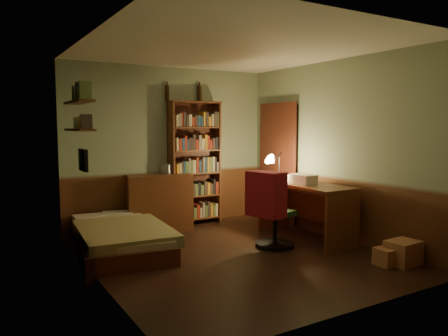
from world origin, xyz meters
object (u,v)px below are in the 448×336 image
desk (305,211)px  desk_lamp (279,157)px  cardboard_box_a (403,253)px  dresser (159,202)px  office_chair (275,206)px  cardboard_box_b (388,256)px  mini_stereo (171,168)px  bookshelf (195,163)px  bed (120,228)px

desk → desk_lamp: (0.01, 0.63, 0.75)m
desk_lamp → cardboard_box_a: bearing=-84.2°
dresser → cardboard_box_a: size_ratio=2.61×
desk_lamp → office_chair: desk_lamp is taller
cardboard_box_b → mini_stereo: bearing=113.7°
bookshelf → cardboard_box_b: bookshelf is taller
desk_lamp → mini_stereo: bearing=141.1°
desk → bed: bearing=161.9°
cardboard_box_a → cardboard_box_b: 0.19m
mini_stereo → desk_lamp: 1.77m
office_chair → cardboard_box_a: bearing=-72.9°
desk → desk_lamp: bearing=89.2°
bookshelf → desk: 2.03m
mini_stereo → bookshelf: 0.43m
desk → dresser: bearing=134.9°
bed → bookshelf: bearing=37.1°
bed → bookshelf: bookshelf is taller
desk → office_chair: size_ratio=1.33×
desk → cardboard_box_b: desk is taller
desk_lamp → bookshelf: bearing=131.7°
dresser → mini_stereo: 0.59m
dresser → desk_lamp: (1.62, -0.98, 0.72)m
mini_stereo → cardboard_box_a: bearing=-82.0°
desk_lamp → office_chair: (-0.64, -0.75, -0.59)m
mini_stereo → desk_lamp: desk_lamp is taller
bookshelf → cardboard_box_b: 3.41m
desk_lamp → cardboard_box_a: desk_lamp is taller
cardboard_box_a → cardboard_box_b: (-0.17, 0.08, -0.04)m
cardboard_box_b → bed: bearing=138.5°
cardboard_box_a → bed: bearing=139.4°
dresser → office_chair: office_chair is taller
bookshelf → cardboard_box_b: (0.97, -3.14, -0.92)m
dresser → mini_stereo: (0.26, 0.12, 0.52)m
dresser → office_chair: size_ratio=0.87×
bookshelf → desk_lamp: (0.94, -1.07, 0.13)m
bed → dresser: (0.90, 0.80, 0.15)m
dresser → desk_lamp: bearing=-18.5°
bed → desk_lamp: 2.67m
desk → cardboard_box_a: (0.21, -1.52, -0.26)m
bookshelf → cardboard_box_b: bearing=-68.8°
dresser → bookshelf: size_ratio=0.48×
dresser → desk: 2.28m
bookshelf → office_chair: size_ratio=1.80×
cardboard_box_b → desk: bearing=91.7°
office_chair → desk_lamp: bearing=35.1°
desk → cardboard_box_a: desk is taller
dresser → desk: bearing=-32.2°
dresser → cardboard_box_a: (1.82, -3.13, -0.30)m
bookshelf → mini_stereo: bearing=178.5°
office_chair → bed: bearing=139.3°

